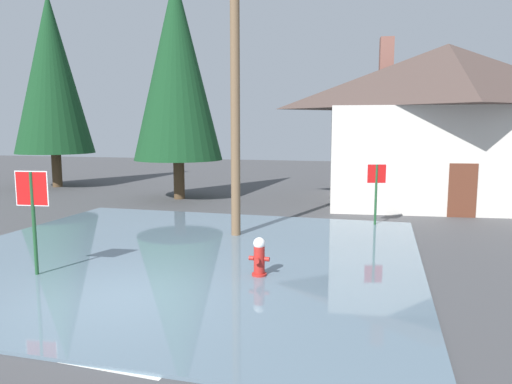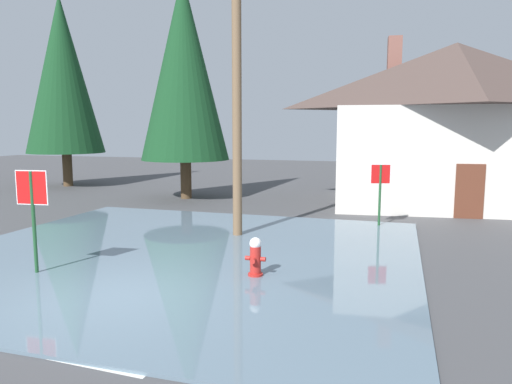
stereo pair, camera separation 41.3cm
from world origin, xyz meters
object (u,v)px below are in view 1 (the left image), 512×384
utility_pole (235,82)px  stop_sign_far (376,183)px  fire_hydrant (259,258)px  house (445,122)px  pine_tree_mid_left (177,68)px  stop_sign_near (33,202)px  pine_tree_tall_left (51,74)px

utility_pole → stop_sign_far: (4.06, 2.69, -3.14)m
fire_hydrant → house: bearing=67.5°
fire_hydrant → pine_tree_mid_left: size_ratio=0.09×
stop_sign_far → stop_sign_near: bearing=-133.2°
stop_sign_near → pine_tree_mid_left: (-1.83, 11.75, 4.27)m
fire_hydrant → utility_pole: utility_pole is taller
house → utility_pole: bearing=-128.5°
stop_sign_far → pine_tree_tall_left: pine_tree_tall_left is taller
utility_pole → fire_hydrant: bearing=-65.5°
utility_pole → house: bearing=51.5°
house → pine_tree_mid_left: 12.03m
fire_hydrant → stop_sign_far: 6.91m
house → pine_tree_tall_left: 20.38m
house → stop_sign_far: bearing=-114.9°
house → pine_tree_tall_left: bearing=177.8°
pine_tree_mid_left → pine_tree_tall_left: bearing=163.9°
pine_tree_mid_left → house: bearing=8.2°
stop_sign_far → utility_pole: bearing=-146.5°
stop_sign_near → pine_tree_mid_left: pine_tree_mid_left is taller
stop_sign_near → stop_sign_far: stop_sign_near is taller
pine_tree_tall_left → stop_sign_far: bearing=-20.7°
stop_sign_far → pine_tree_tall_left: bearing=159.3°
house → pine_tree_mid_left: pine_tree_mid_left is taller
stop_sign_far → pine_tree_mid_left: (-8.97, 4.14, 4.48)m
utility_pole → pine_tree_tall_left: pine_tree_tall_left is taller
fire_hydrant → pine_tree_mid_left: 13.61m
house → pine_tree_mid_left: size_ratio=1.09×
pine_tree_mid_left → stop_sign_near: bearing=-81.1°
utility_pole → pine_tree_tall_left: bearing=145.4°
stop_sign_near → stop_sign_far: (7.14, 7.61, -0.21)m
stop_sign_near → pine_tree_tall_left: bearing=126.1°
stop_sign_far → house: (2.69, 5.81, 2.05)m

